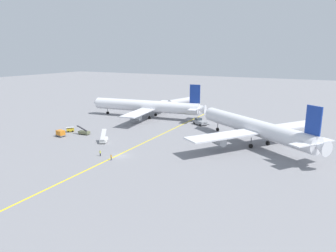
% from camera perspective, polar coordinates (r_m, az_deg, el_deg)
% --- Properties ---
extents(ground_plane, '(600.00, 600.00, 0.00)m').
position_cam_1_polar(ground_plane, '(87.61, -8.59, -5.50)').
color(ground_plane, gray).
extents(taxiway_stripe, '(2.19, 120.00, 0.01)m').
position_cam_1_polar(taxiway_stripe, '(96.16, -5.73, -3.70)').
color(taxiway_stripe, yellow).
rests_on(taxiway_stripe, ground).
extents(airliner_at_gate_left, '(54.47, 45.30, 15.32)m').
position_cam_1_polar(airliner_at_gate_left, '(137.81, -3.97, 3.65)').
color(airliner_at_gate_left, silver).
rests_on(airliner_at_gate_left, ground).
extents(airliner_being_pushed, '(44.94, 43.82, 15.36)m').
position_cam_1_polar(airliner_being_pushed, '(99.73, 15.58, -0.26)').
color(airliner_being_pushed, silver).
rests_on(airliner_being_pushed, ground).
extents(pushback_tug, '(8.49, 6.21, 2.92)m').
position_cam_1_polar(pushback_tug, '(124.31, 5.88, 0.80)').
color(pushback_tug, gray).
rests_on(pushback_tug, ground).
extents(gse_belt_loader_portside, '(5.00, 2.13, 3.02)m').
position_cam_1_polar(gse_belt_loader_portside, '(112.90, -15.19, -1.10)').
color(gse_belt_loader_portside, '#666B4C').
rests_on(gse_belt_loader_portside, ground).
extents(gse_stair_truck_yellow, '(3.91, 4.91, 4.06)m').
position_cam_1_polar(gse_stair_truck_yellow, '(101.47, -11.74, -2.40)').
color(gse_stair_truck_yellow, silver).
rests_on(gse_stair_truck_yellow, ground).
extents(gse_baggage_cart_trailing, '(2.99, 3.09, 1.71)m').
position_cam_1_polar(gse_baggage_cart_trailing, '(118.05, -17.55, -0.62)').
color(gse_baggage_cart_trailing, gold).
rests_on(gse_baggage_cart_trailing, ground).
extents(gse_container_dolly_flat, '(3.56, 2.77, 2.15)m').
position_cam_1_polar(gse_container_dolly_flat, '(112.56, -19.16, -1.24)').
color(gse_container_dolly_flat, slate).
rests_on(gse_container_dolly_flat, ground).
extents(ground_crew_wing_walker_right, '(0.36, 0.36, 1.58)m').
position_cam_1_polar(ground_crew_wing_walker_right, '(84.63, -10.42, -5.67)').
color(ground_crew_wing_walker_right, '#2D3351').
rests_on(ground_crew_wing_walker_right, ground).
extents(ground_crew_marshaller_foreground, '(0.36, 0.36, 1.65)m').
position_cam_1_polar(ground_crew_marshaller_foreground, '(88.55, -12.37, -4.87)').
color(ground_crew_marshaller_foreground, black).
rests_on(ground_crew_marshaller_foreground, ground).
extents(jet_bridge, '(8.43, 21.99, 6.03)m').
position_cam_1_polar(jet_bridge, '(158.68, 3.24, 4.67)').
color(jet_bridge, '#B7B7BC').
rests_on(jet_bridge, ground).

